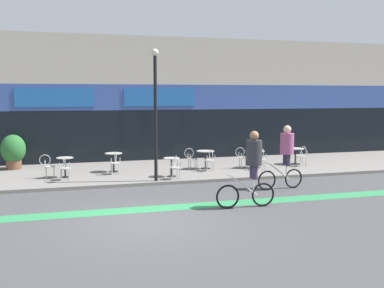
% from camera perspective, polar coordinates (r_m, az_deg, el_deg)
% --- Properties ---
extents(ground_plane, '(120.00, 120.00, 0.00)m').
position_cam_1_polar(ground_plane, '(11.72, -5.61, -9.84)').
color(ground_plane, '#424244').
extents(sidewalk_slab, '(40.00, 5.50, 0.12)m').
position_cam_1_polar(sidewalk_slab, '(18.72, -9.53, -3.60)').
color(sidewalk_slab, slate).
rests_on(sidewalk_slab, ground).
extents(storefront_facade, '(40.00, 4.06, 5.98)m').
position_cam_1_polar(storefront_facade, '(23.14, -10.94, 5.51)').
color(storefront_facade, '#B2A899').
rests_on(storefront_facade, ground).
extents(bike_lane_stripe, '(36.00, 0.70, 0.01)m').
position_cam_1_polar(bike_lane_stripe, '(12.94, -6.62, -8.28)').
color(bike_lane_stripe, '#2D844C').
rests_on(bike_lane_stripe, ground).
extents(bistro_table_0, '(0.63, 0.63, 0.76)m').
position_cam_1_polar(bistro_table_0, '(17.66, -15.83, -2.39)').
color(bistro_table_0, black).
rests_on(bistro_table_0, sidewalk_slab).
extents(bistro_table_1, '(0.70, 0.70, 0.77)m').
position_cam_1_polar(bistro_table_1, '(18.48, -9.92, -1.82)').
color(bistro_table_1, black).
rests_on(bistro_table_1, sidewalk_slab).
extents(bistro_table_2, '(0.62, 0.62, 0.72)m').
position_cam_1_polar(bistro_table_2, '(17.18, -2.62, -2.48)').
color(bistro_table_2, black).
rests_on(bistro_table_2, sidewalk_slab).
extents(bistro_table_3, '(0.75, 0.75, 0.77)m').
position_cam_1_polar(bistro_table_3, '(18.97, 1.71, -1.51)').
color(bistro_table_3, black).
rests_on(bistro_table_3, sidewalk_slab).
extents(bistro_table_4, '(0.76, 0.76, 0.73)m').
position_cam_1_polar(bistro_table_4, '(19.43, 8.09, -1.45)').
color(bistro_table_4, black).
rests_on(bistro_table_4, sidewalk_slab).
extents(bistro_table_5, '(0.79, 0.79, 0.72)m').
position_cam_1_polar(bistro_table_5, '(20.72, 13.00, -1.08)').
color(bistro_table_5, black).
rests_on(bistro_table_5, sidewalk_slab).
extents(cafe_chair_0_near, '(0.44, 0.59, 0.90)m').
position_cam_1_polar(cafe_chair_0_near, '(17.04, -15.85, -2.76)').
color(cafe_chair_0_near, '#B7B2AD').
rests_on(cafe_chair_0_near, sidewalk_slab).
extents(cafe_chair_0_side, '(0.57, 0.40, 0.90)m').
position_cam_1_polar(cafe_chair_0_side, '(17.67, -17.85, -2.50)').
color(cafe_chair_0_side, '#B7B2AD').
rests_on(cafe_chair_0_side, sidewalk_slab).
extents(cafe_chair_1_near, '(0.41, 0.58, 0.90)m').
position_cam_1_polar(cafe_chair_1_near, '(17.87, -9.71, -2.20)').
color(cafe_chair_1_near, '#B7B2AD').
rests_on(cafe_chair_1_near, sidewalk_slab).
extents(cafe_chair_2_near, '(0.43, 0.59, 0.90)m').
position_cam_1_polar(cafe_chair_2_near, '(16.58, -2.11, -2.77)').
color(cafe_chair_2_near, '#B7B2AD').
rests_on(cafe_chair_2_near, sidewalk_slab).
extents(cafe_chair_3_near, '(0.42, 0.59, 0.90)m').
position_cam_1_polar(cafe_chair_3_near, '(18.39, 2.31, -1.87)').
color(cafe_chair_3_near, '#B7B2AD').
rests_on(cafe_chair_3_near, sidewalk_slab).
extents(cafe_chair_3_side, '(0.58, 0.40, 0.90)m').
position_cam_1_polar(cafe_chair_3_side, '(18.80, -0.11, -1.68)').
color(cafe_chair_3_side, '#B7B2AD').
rests_on(cafe_chair_3_side, sidewalk_slab).
extents(cafe_chair_4_near, '(0.45, 0.60, 0.90)m').
position_cam_1_polar(cafe_chair_4_near, '(18.87, 8.83, -1.73)').
color(cafe_chair_4_near, '#B7B2AD').
rests_on(cafe_chair_4_near, sidewalk_slab).
extents(cafe_chair_4_side, '(0.59, 0.43, 0.90)m').
position_cam_1_polar(cafe_chair_4_side, '(19.20, 6.38, -1.55)').
color(cafe_chair_4_side, '#B7B2AD').
rests_on(cafe_chair_4_side, sidewalk_slab).
extents(cafe_chair_5_near, '(0.41, 0.58, 0.90)m').
position_cam_1_polar(cafe_chair_5_near, '(20.18, 13.85, -1.32)').
color(cafe_chair_5_near, '#B7B2AD').
rests_on(cafe_chair_5_near, sidewalk_slab).
extents(planter_pot, '(1.01, 1.01, 1.46)m').
position_cam_1_polar(planter_pot, '(20.29, -21.75, -0.81)').
color(planter_pot, brown).
rests_on(planter_pot, sidewalk_slab).
extents(lamp_post, '(0.26, 0.26, 4.74)m').
position_cam_1_polar(lamp_post, '(16.16, -4.67, 4.98)').
color(lamp_post, black).
rests_on(lamp_post, sidewalk_slab).
extents(cyclist_1, '(1.74, 0.55, 2.20)m').
position_cam_1_polar(cyclist_1, '(15.75, 11.79, -0.93)').
color(cyclist_1, black).
rests_on(cyclist_1, ground).
extents(cyclist_2, '(1.79, 0.49, 2.22)m').
position_cam_1_polar(cyclist_2, '(13.00, 7.62, -2.38)').
color(cyclist_2, black).
rests_on(cyclist_2, ground).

